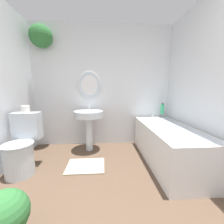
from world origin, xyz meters
TOP-DOWN VIEW (x-y plane):
  - wall_back at (-0.15, 2.62)m, footprint 2.88×0.39m
  - wall_right at (1.41, 1.30)m, footprint 0.06×2.73m
  - toilet at (-1.13, 1.64)m, footprint 0.39×0.55m
  - pedestal_sink at (-0.27, 2.30)m, footprint 0.54×0.54m
  - bathtub at (1.02, 1.78)m, footprint 0.68×1.56m
  - shampoo_bottle at (1.21, 2.47)m, footprint 0.07×0.07m
  - potted_plant at (-0.70, 0.65)m, footprint 0.33×0.33m
  - bath_mat at (-0.27, 1.70)m, footprint 0.56×0.42m
  - toilet_paper_roll at (-1.13, 1.83)m, footprint 0.11×0.11m

SIDE VIEW (x-z plane):
  - bath_mat at x=-0.27m, z-range 0.00..0.02m
  - potted_plant at x=-0.70m, z-range 0.02..0.47m
  - bathtub at x=1.02m, z-range -0.03..0.63m
  - toilet at x=-1.13m, z-range -0.06..0.75m
  - pedestal_sink at x=-0.27m, z-range 0.17..1.03m
  - shampoo_bottle at x=1.21m, z-range 0.65..0.86m
  - toilet_paper_roll at x=-1.13m, z-range 0.81..0.91m
  - wall_right at x=1.41m, z-range 0.00..2.40m
  - wall_back at x=-0.15m, z-range 0.12..2.52m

